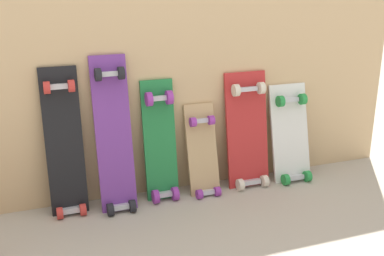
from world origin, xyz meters
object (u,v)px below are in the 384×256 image
Objects in this scene: skateboard_black at (65,149)px; skateboard_red at (248,136)px; skateboard_natural at (203,157)px; skateboard_purple at (114,141)px; skateboard_green at (161,146)px; skateboard_white at (291,139)px.

skateboard_black is 1.14× the size of skateboard_red.
skateboard_purple is at bearing -179.13° from skateboard_natural.
skateboard_green is 0.99× the size of skateboard_red.
skateboard_green reaches higher than skateboard_white.
skateboard_red reaches higher than skateboard_green.
skateboard_purple reaches higher than skateboard_black.
skateboard_black is at bearing 178.29° from skateboard_natural.
skateboard_green is 0.75m from skateboard_white.
skateboard_purple is 1.20× the size of skateboard_red.
skateboard_purple is (0.23, -0.03, 0.02)m from skateboard_black.
skateboard_red is (0.96, -0.01, -0.04)m from skateboard_black.
skateboard_red is (0.26, 0.01, 0.08)m from skateboard_natural.
skateboard_black is 0.96m from skateboard_red.
skateboard_purple is 0.48m from skateboard_natural.
skateboard_red is (0.73, 0.02, -0.07)m from skateboard_purple.
skateboard_black is 0.47m from skateboard_green.
skateboard_red is 0.27m from skateboard_white.
skateboard_white is (1.22, -0.02, -0.09)m from skateboard_black.
skateboard_black reaches higher than skateboard_white.
skateboard_natural is (0.22, -0.02, -0.08)m from skateboard_green.
skateboard_purple is 1.51× the size of skateboard_natural.
skateboard_white is at bearing -3.34° from skateboard_red.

